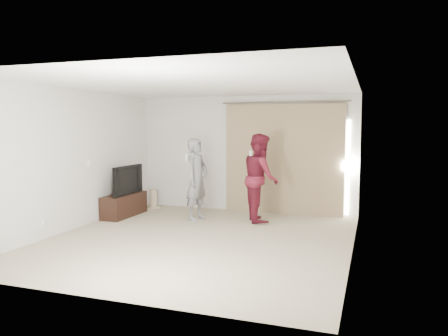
{
  "coord_description": "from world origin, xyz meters",
  "views": [
    {
      "loc": [
        2.76,
        -6.73,
        1.9
      ],
      "look_at": [
        0.04,
        1.2,
        1.11
      ],
      "focal_mm": 35.0,
      "sensor_mm": 36.0,
      "label": 1
    }
  ],
  "objects_px": {
    "tv": "(124,180)",
    "person_man": "(197,179)",
    "tv_console": "(124,205)",
    "person_woman": "(260,177)"
  },
  "relations": [
    {
      "from": "tv_console",
      "to": "tv",
      "type": "xyz_separation_m",
      "value": [
        0.0,
        0.0,
        0.54
      ]
    },
    {
      "from": "tv",
      "to": "person_man",
      "type": "relative_size",
      "value": 0.64
    },
    {
      "from": "person_man",
      "to": "person_woman",
      "type": "height_order",
      "value": "person_woman"
    },
    {
      "from": "tv_console",
      "to": "person_man",
      "type": "bearing_deg",
      "value": 5.62
    },
    {
      "from": "tv",
      "to": "person_woman",
      "type": "height_order",
      "value": "person_woman"
    },
    {
      "from": "tv",
      "to": "person_man",
      "type": "distance_m",
      "value": 1.63
    },
    {
      "from": "tv_console",
      "to": "tv",
      "type": "relative_size",
      "value": 1.15
    },
    {
      "from": "tv_console",
      "to": "person_woman",
      "type": "height_order",
      "value": "person_woman"
    },
    {
      "from": "tv",
      "to": "person_man",
      "type": "height_order",
      "value": "person_man"
    },
    {
      "from": "person_woman",
      "to": "tv_console",
      "type": "bearing_deg",
      "value": -170.8
    }
  ]
}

